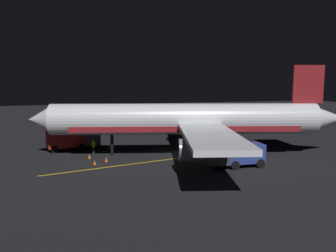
# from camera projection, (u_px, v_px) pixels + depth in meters

# --- Properties ---
(ground_plane) EXTENTS (180.00, 180.00, 0.20)m
(ground_plane) POSITION_uv_depth(u_px,v_px,m) (184.00, 156.00, 40.49)
(ground_plane) COLOR black
(apron_guide_stripe) EXTENTS (6.07, 23.69, 0.01)m
(apron_guide_stripe) POSITION_uv_depth(u_px,v_px,m) (156.00, 161.00, 37.36)
(apron_guide_stripe) COLOR gold
(apron_guide_stripe) RESTS_ON ground_plane
(airliner) EXTENTS (33.60, 36.79, 10.46)m
(airliner) POSITION_uv_depth(u_px,v_px,m) (190.00, 121.00, 39.96)
(airliner) COLOR silver
(airliner) RESTS_ON ground_plane
(baggage_truck) EXTENTS (3.45, 6.71, 2.62)m
(baggage_truck) POSITION_uv_depth(u_px,v_px,m) (71.00, 139.00, 43.20)
(baggage_truck) COLOR maroon
(baggage_truck) RESTS_ON ground_plane
(catering_truck) EXTENTS (2.31, 5.76, 2.31)m
(catering_truck) POSITION_uv_depth(u_px,v_px,m) (238.00, 155.00, 34.71)
(catering_truck) COLOR navy
(catering_truck) RESTS_ON ground_plane
(ground_crew_worker) EXTENTS (0.40, 0.40, 1.74)m
(ground_crew_worker) POSITION_uv_depth(u_px,v_px,m) (94.00, 147.00, 40.91)
(ground_crew_worker) COLOR black
(ground_crew_worker) RESTS_ON ground_plane
(traffic_cone_near_left) EXTENTS (0.50, 0.50, 0.55)m
(traffic_cone_near_left) POSITION_uv_depth(u_px,v_px,m) (89.00, 157.00, 38.36)
(traffic_cone_near_left) COLOR #EA590F
(traffic_cone_near_left) RESTS_ON ground_plane
(traffic_cone_near_right) EXTENTS (0.50, 0.50, 0.55)m
(traffic_cone_near_right) POSITION_uv_depth(u_px,v_px,m) (109.00, 148.00, 43.58)
(traffic_cone_near_right) COLOR #EA590F
(traffic_cone_near_right) RESTS_ON ground_plane
(traffic_cone_under_wing) EXTENTS (0.50, 0.50, 0.55)m
(traffic_cone_under_wing) POSITION_uv_depth(u_px,v_px,m) (95.00, 163.00, 35.53)
(traffic_cone_under_wing) COLOR #EA590F
(traffic_cone_under_wing) RESTS_ON ground_plane
(traffic_cone_far) EXTENTS (0.50, 0.50, 0.55)m
(traffic_cone_far) POSITION_uv_depth(u_px,v_px,m) (106.00, 160.00, 36.76)
(traffic_cone_far) COLOR #EA590F
(traffic_cone_far) RESTS_ON ground_plane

